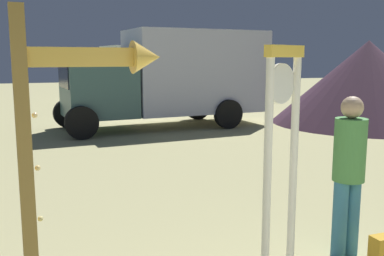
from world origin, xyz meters
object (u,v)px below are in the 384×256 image
(standing_clock, at_px, (281,152))
(box_truck_near, at_px, (174,76))
(person_near_clock, at_px, (349,169))
(arrow_sign, at_px, (73,128))
(box_truck_far, at_px, (170,71))
(dome_tent, at_px, (367,82))

(standing_clock, distance_m, box_truck_near, 10.39)
(standing_clock, relative_size, box_truck_near, 0.34)
(person_near_clock, distance_m, box_truck_near, 9.70)
(arrow_sign, distance_m, box_truck_near, 10.87)
(person_near_clock, height_order, box_truck_near, box_truck_near)
(person_near_clock, relative_size, box_truck_far, 0.24)
(standing_clock, distance_m, dome_tent, 12.06)
(standing_clock, distance_m, person_near_clock, 1.34)
(box_truck_near, height_order, box_truck_far, box_truck_near)
(person_near_clock, xyz_separation_m, box_truck_far, (3.25, 17.50, 0.53))
(person_near_clock, distance_m, box_truck_far, 17.81)
(arrow_sign, xyz_separation_m, box_truck_near, (3.93, 10.13, -0.05))
(arrow_sign, height_order, dome_tent, dome_tent)
(box_truck_far, bearing_deg, standing_clock, -103.78)
(arrow_sign, bearing_deg, standing_clock, -0.73)
(person_near_clock, bearing_deg, arrow_sign, -170.10)
(box_truck_far, height_order, dome_tent, dome_tent)
(box_truck_far, bearing_deg, box_truck_near, -105.80)
(box_truck_far, relative_size, dome_tent, 1.18)
(person_near_clock, bearing_deg, box_truck_far, 79.47)
(arrow_sign, xyz_separation_m, person_near_clock, (2.90, 0.51, -0.68))
(standing_clock, bearing_deg, dome_tent, 45.62)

